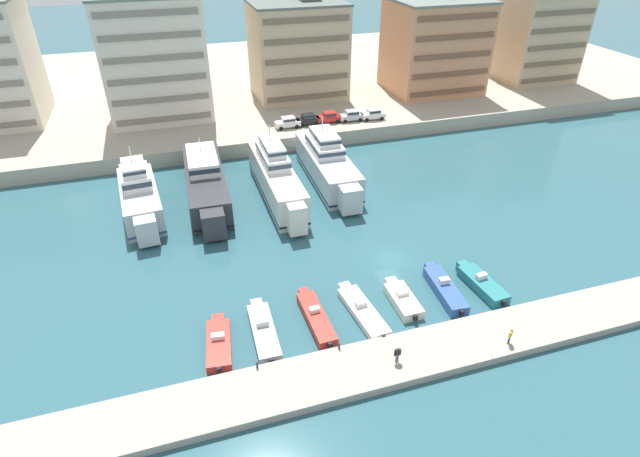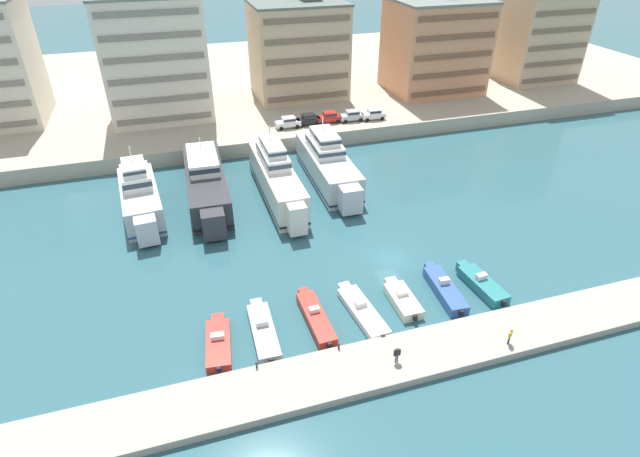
% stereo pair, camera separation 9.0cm
% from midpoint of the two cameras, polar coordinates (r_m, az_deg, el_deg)
% --- Properties ---
extents(ground_plane, '(400.00, 400.00, 0.00)m').
position_cam_midpoint_polar(ground_plane, '(56.19, 8.00, -3.46)').
color(ground_plane, '#2D5B66').
extents(quay_promenade, '(180.00, 70.00, 2.37)m').
position_cam_midpoint_polar(quay_promenade, '(113.64, -6.30, 16.32)').
color(quay_promenade, '#ADA38E').
rests_on(quay_promenade, ground).
extents(pier_dock, '(120.00, 5.27, 0.77)m').
position_cam_midpoint_polar(pier_dock, '(46.78, 15.23, -12.75)').
color(pier_dock, '#9E998E').
rests_on(pier_dock, ground).
extents(yacht_silver_far_left, '(5.51, 16.59, 8.39)m').
position_cam_midpoint_polar(yacht_silver_far_left, '(66.62, -19.93, 3.43)').
color(yacht_silver_far_left, silver).
rests_on(yacht_silver_far_left, ground).
extents(yacht_charcoal_left, '(5.50, 22.67, 7.35)m').
position_cam_midpoint_polar(yacht_charcoal_left, '(68.39, -12.98, 5.25)').
color(yacht_charcoal_left, '#333338').
rests_on(yacht_charcoal_left, ground).
extents(yacht_ivory_mid_left, '(4.04, 21.82, 8.95)m').
position_cam_midpoint_polar(yacht_ivory_mid_left, '(67.02, -5.06, 5.85)').
color(yacht_ivory_mid_left, silver).
rests_on(yacht_ivory_mid_left, ground).
extents(yacht_silver_center_left, '(5.25, 21.03, 8.46)m').
position_cam_midpoint_polar(yacht_silver_center_left, '(71.09, 0.84, 7.41)').
color(yacht_silver_center_left, silver).
rests_on(yacht_silver_center_left, ground).
extents(motorboat_red_far_left, '(2.77, 7.01, 1.26)m').
position_cam_midpoint_polar(motorboat_red_far_left, '(46.26, -11.57, -12.69)').
color(motorboat_red_far_left, red).
rests_on(motorboat_red_far_left, ground).
extents(motorboat_grey_left, '(2.23, 8.31, 1.39)m').
position_cam_midpoint_polar(motorboat_grey_left, '(46.72, -6.54, -11.50)').
color(motorboat_grey_left, '#9EA3A8').
rests_on(motorboat_grey_left, ground).
extents(motorboat_red_mid_left, '(1.97, 8.23, 1.39)m').
position_cam_midpoint_polar(motorboat_red_mid_left, '(47.62, -0.54, -10.12)').
color(motorboat_red_mid_left, red).
rests_on(motorboat_red_mid_left, ground).
extents(motorboat_white_center_left, '(2.83, 8.56, 1.29)m').
position_cam_midpoint_polar(motorboat_white_center_left, '(48.62, 4.80, -9.33)').
color(motorboat_white_center_left, white).
rests_on(motorboat_white_center_left, ground).
extents(motorboat_cream_center, '(2.18, 6.22, 1.39)m').
position_cam_midpoint_polar(motorboat_cream_center, '(50.17, 9.34, -7.98)').
color(motorboat_cream_center, beige).
rests_on(motorboat_cream_center, ground).
extents(motorboat_blue_center_right, '(2.41, 8.03, 1.64)m').
position_cam_midpoint_polar(motorboat_blue_center_right, '(52.18, 13.98, -6.71)').
color(motorboat_blue_center_right, '#33569E').
rests_on(motorboat_blue_center_right, ground).
extents(motorboat_teal_mid_right, '(2.53, 7.23, 1.63)m').
position_cam_midpoint_polar(motorboat_teal_mid_right, '(53.88, 17.93, -6.01)').
color(motorboat_teal_mid_right, teal).
rests_on(motorboat_teal_mid_right, ground).
extents(car_white_far_left, '(4.14, 1.99, 1.80)m').
position_cam_midpoint_polar(car_white_far_left, '(84.00, -3.72, 12.05)').
color(car_white_far_left, white).
rests_on(car_white_far_left, quay_promenade).
extents(car_black_left, '(4.15, 2.01, 1.80)m').
position_cam_midpoint_polar(car_black_left, '(85.16, -1.43, 12.40)').
color(car_black_left, black).
rests_on(car_black_left, quay_promenade).
extents(car_red_mid_left, '(4.13, 1.99, 1.80)m').
position_cam_midpoint_polar(car_red_mid_left, '(86.13, 0.98, 12.64)').
color(car_red_mid_left, red).
rests_on(car_red_mid_left, quay_promenade).
extents(car_silver_center_left, '(4.11, 1.94, 1.80)m').
position_cam_midpoint_polar(car_silver_center_left, '(87.02, 3.58, 12.80)').
color(car_silver_center_left, '#B7BCC1').
rests_on(car_silver_center_left, quay_promenade).
extents(car_white_center, '(4.17, 2.05, 1.80)m').
position_cam_midpoint_polar(car_white_center, '(87.97, 6.08, 12.91)').
color(car_white_center, white).
rests_on(car_white_center, quay_promenade).
extents(apartment_block_left, '(16.57, 14.40, 21.69)m').
position_cam_midpoint_polar(apartment_block_left, '(91.64, -18.42, 18.16)').
color(apartment_block_left, silver).
rests_on(apartment_block_left, quay_promenade).
extents(apartment_block_mid_left, '(16.78, 13.68, 18.81)m').
position_cam_midpoint_polar(apartment_block_mid_left, '(98.53, -2.61, 19.74)').
color(apartment_block_mid_left, '#C6AD89').
rests_on(apartment_block_mid_left, quay_promenade).
extents(apartment_block_center_left, '(17.23, 14.51, 18.74)m').
position_cam_midpoint_polar(apartment_block_center_left, '(104.12, 12.92, 19.70)').
color(apartment_block_center_left, tan).
rests_on(apartment_block_center_left, quay_promenade).
extents(apartment_block_center, '(14.82, 16.18, 24.28)m').
position_cam_midpoint_polar(apartment_block_center, '(118.89, 23.36, 20.94)').
color(apartment_block_center, '#C6AD89').
rests_on(apartment_block_center, quay_promenade).
extents(pedestrian_near_edge, '(0.53, 0.46, 1.67)m').
position_cam_midpoint_polar(pedestrian_near_edge, '(47.15, 20.89, -11.27)').
color(pedestrian_near_edge, '#282D3D').
rests_on(pedestrian_near_edge, pier_dock).
extents(pedestrian_mid_deck, '(0.63, 0.25, 1.63)m').
position_cam_midpoint_polar(pedestrian_mid_deck, '(43.18, 8.79, -13.92)').
color(pedestrian_mid_deck, '#4C515B').
rests_on(pedestrian_mid_deck, pier_dock).
extents(bollard_west, '(0.20, 0.20, 0.61)m').
position_cam_midpoint_polar(bollard_west, '(43.06, -7.27, -15.19)').
color(bollard_west, '#2D2D33').
rests_on(bollard_west, pier_dock).
extents(bollard_west_mid, '(0.20, 0.20, 0.61)m').
position_cam_midpoint_polar(bollard_west_mid, '(44.22, 2.14, -13.24)').
color(bollard_west_mid, '#2D2D33').
rests_on(bollard_west_mid, pier_dock).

